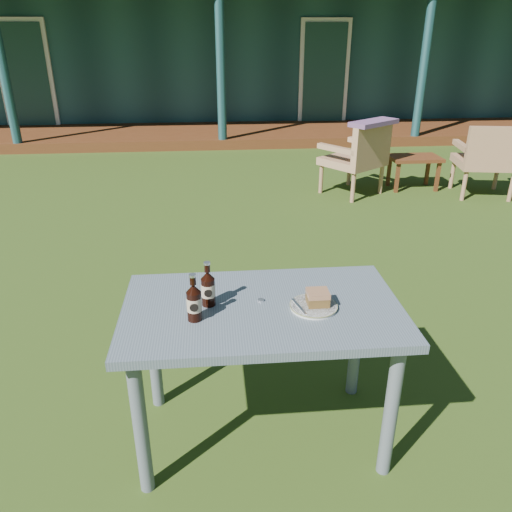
{
  "coord_description": "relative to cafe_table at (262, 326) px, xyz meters",
  "views": [
    {
      "loc": [
        -0.19,
        -3.45,
        1.8
      ],
      "look_at": [
        0.0,
        -1.3,
        0.82
      ],
      "focal_mm": 35.0,
      "sensor_mm": 36.0,
      "label": 1
    }
  ],
  "objects": [
    {
      "name": "bottle_cap",
      "position": [
        -0.0,
        0.04,
        0.11
      ],
      "size": [
        0.03,
        0.03,
        0.01
      ],
      "primitive_type": "cylinder",
      "color": "silver",
      "rests_on": "cafe_table"
    },
    {
      "name": "floral_throw",
      "position": [
        1.61,
        3.62,
        0.25
      ],
      "size": [
        0.64,
        0.55,
        0.05
      ],
      "primitive_type": "cube",
      "rotation": [
        0.0,
        0.0,
        3.77
      ],
      "color": "#6C4672",
      "rests_on": "armchair_left"
    },
    {
      "name": "cola_bottle_near",
      "position": [
        -0.23,
        0.03,
        0.18
      ],
      "size": [
        0.06,
        0.06,
        0.2
      ],
      "color": "black",
      "rests_on": "cafe_table"
    },
    {
      "name": "side_table",
      "position": [
        2.27,
        3.95,
        -0.28
      ],
      "size": [
        0.6,
        0.4,
        0.4
      ],
      "color": "#532B14",
      "rests_on": "ground"
    },
    {
      "name": "armchair_left",
      "position": [
        1.51,
        3.76,
        -0.15
      ],
      "size": [
        0.84,
        0.84,
        0.84
      ],
      "color": "#A87854",
      "rests_on": "ground"
    },
    {
      "name": "plate",
      "position": [
        0.22,
        -0.04,
        0.11
      ],
      "size": [
        0.2,
        0.2,
        0.01
      ],
      "color": "silver",
      "rests_on": "cafe_table"
    },
    {
      "name": "cake_slice",
      "position": [
        0.23,
        -0.03,
        0.15
      ],
      "size": [
        0.09,
        0.09,
        0.06
      ],
      "color": "brown",
      "rests_on": "plate"
    },
    {
      "name": "fork",
      "position": [
        0.15,
        -0.05,
        0.12
      ],
      "size": [
        0.05,
        0.14,
        0.0
      ],
      "primitive_type": "cube",
      "rotation": [
        0.0,
        0.0,
        0.25
      ],
      "color": "silver",
      "rests_on": "plate"
    },
    {
      "name": "pavilion",
      "position": [
        -0.0,
        10.99,
        0.99
      ],
      "size": [
        15.8,
        8.3,
        3.45
      ],
      "color": "#193E41",
      "rests_on": "ground"
    },
    {
      "name": "ground",
      "position": [
        0.0,
        1.6,
        -0.62
      ],
      "size": [
        80.0,
        80.0,
        0.0
      ],
      "primitive_type": "plane",
      "color": "#334916"
    },
    {
      "name": "cola_bottle_far",
      "position": [
        -0.29,
        -0.08,
        0.18
      ],
      "size": [
        0.06,
        0.06,
        0.21
      ],
      "color": "black",
      "rests_on": "cafe_table"
    },
    {
      "name": "cafe_table",
      "position": [
        0.0,
        0.0,
        0.0
      ],
      "size": [
        1.2,
        0.7,
        0.72
      ],
      "color": "#54606A",
      "rests_on": "ground"
    },
    {
      "name": "armchair_right",
      "position": [
        2.96,
        3.55,
        -0.15
      ],
      "size": [
        0.71,
        0.68,
        0.84
      ],
      "color": "#A87854",
      "rests_on": "ground"
    }
  ]
}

